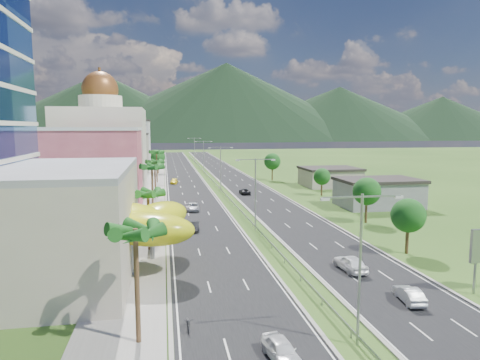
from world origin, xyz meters
TOP-DOWN VIEW (x-y plane):
  - ground at (0.00, 0.00)m, footprint 500.00×500.00m
  - road_left at (-7.50, 90.00)m, footprint 11.00×260.00m
  - road_right at (7.50, 90.00)m, footprint 11.00×260.00m
  - sidewalk_left at (-17.00, 90.00)m, footprint 7.00×260.00m
  - median_guardrail at (0.00, 71.99)m, footprint 0.10×216.06m
  - streetlight_median_a at (0.00, -25.00)m, footprint 6.04×0.25m
  - streetlight_median_b at (0.00, 10.00)m, footprint 6.04×0.25m
  - streetlight_median_c at (0.00, 50.00)m, footprint 6.04×0.25m
  - streetlight_median_d at (0.00, 95.00)m, footprint 6.04×0.25m
  - streetlight_median_e at (0.00, 140.00)m, footprint 6.04×0.25m
  - lime_canopy at (-20.00, -4.00)m, footprint 18.00×15.00m
  - pink_shophouse at (-28.00, 32.00)m, footprint 20.00×15.00m
  - domed_building at (-28.00, 55.00)m, footprint 20.00×20.00m
  - midrise_grey at (-27.00, 80.00)m, footprint 16.00×15.00m
  - midrise_beige at (-27.00, 102.00)m, footprint 16.00×15.00m
  - midrise_white at (-27.00, 125.00)m, footprint 16.00×15.00m
  - shed_near at (28.00, 25.00)m, footprint 15.00×10.00m
  - shed_far at (30.00, 55.00)m, footprint 14.00×12.00m
  - palm_tree_a at (-15.50, -22.00)m, footprint 3.60×3.60m
  - palm_tree_b at (-15.50, 2.00)m, footprint 3.60×3.60m
  - palm_tree_c at (-15.50, 22.00)m, footprint 3.60×3.60m
  - palm_tree_d at (-15.50, 45.00)m, footprint 3.60×3.60m
  - palm_tree_e at (-15.50, 70.00)m, footprint 3.60×3.60m
  - leafy_tree_lfar at (-15.50, 95.00)m, footprint 4.90×4.90m
  - leafy_tree_ra at (16.00, -5.00)m, footprint 4.20×4.20m
  - leafy_tree_rb at (19.00, 12.00)m, footprint 4.55×4.55m
  - leafy_tree_rc at (22.00, 40.00)m, footprint 3.85×3.85m
  - leafy_tree_rd at (18.00, 70.00)m, footprint 4.90×4.90m
  - mountain_ridge at (60.00, 450.00)m, footprint 860.00×140.00m
  - car_white_near_left at (-5.94, -26.08)m, footprint 2.28×4.41m
  - car_dark_left at (-9.12, 11.32)m, footprint 1.73×4.03m
  - car_silver_mid_left at (-8.38, 27.16)m, footprint 2.61×5.32m
  - car_yellow_far_left at (-10.85, 66.91)m, footprint 2.34×4.72m
  - car_white_near_right at (6.32, -9.89)m, footprint 2.37×5.16m
  - car_silver_right at (7.89, -18.74)m, footprint 2.02×4.36m
  - car_dark_far_right at (5.00, 45.06)m, footprint 2.26×4.77m
  - motorcycle at (-11.85, -20.64)m, footprint 0.66×2.02m

SIDE VIEW (x-z plane):
  - ground at x=0.00m, z-range 0.00..0.00m
  - mountain_ridge at x=60.00m, z-range -45.00..45.00m
  - road_left at x=-7.50m, z-range 0.00..0.04m
  - road_right at x=7.50m, z-range 0.00..0.04m
  - sidewalk_left at x=-17.00m, z-range 0.00..0.12m
  - median_guardrail at x=0.00m, z-range 0.24..1.00m
  - motorcycle at x=-11.85m, z-range 0.04..1.32m
  - car_dark_left at x=-9.12m, z-range 0.04..1.33m
  - car_dark_far_right at x=5.00m, z-range 0.04..1.35m
  - car_yellow_far_left at x=-10.85m, z-range 0.04..1.36m
  - car_silver_right at x=7.89m, z-range 0.04..1.42m
  - car_white_near_left at x=-5.94m, z-range 0.04..1.47m
  - car_silver_mid_left at x=-8.38m, z-range 0.04..1.49m
  - car_white_near_right at x=6.32m, z-range 0.04..1.76m
  - shed_far at x=30.00m, z-range 0.00..4.40m
  - shed_near at x=28.00m, z-range 0.00..5.00m
  - leafy_tree_rc at x=22.00m, z-range 1.21..7.54m
  - leafy_tree_ra at x=16.00m, z-range 1.33..8.23m
  - lime_canopy at x=-20.00m, z-range 1.29..8.69m
  - leafy_tree_rb at x=19.00m, z-range 1.44..8.92m
  - leafy_tree_lfar at x=-15.50m, z-range 1.55..9.60m
  - leafy_tree_rd at x=18.00m, z-range 1.55..9.60m
  - midrise_beige at x=-27.00m, z-range 0.00..13.00m
  - streetlight_median_a at x=0.00m, z-range 1.25..12.25m
  - streetlight_median_b at x=0.00m, z-range 1.25..12.25m
  - streetlight_median_c at x=0.00m, z-range 1.25..12.25m
  - streetlight_median_d at x=0.00m, z-range 1.25..12.25m
  - streetlight_median_e at x=0.00m, z-range 1.25..12.25m
  - palm_tree_b at x=-15.50m, z-range 3.01..11.11m
  - pink_shophouse at x=-28.00m, z-range 0.00..15.00m
  - palm_tree_d at x=-15.50m, z-range 3.24..11.84m
  - midrise_grey at x=-27.00m, z-range 0.00..16.00m
  - palm_tree_a at x=-15.50m, z-range 3.47..12.57m
  - palm_tree_e at x=-15.50m, z-range 3.61..13.01m
  - palm_tree_c at x=-15.50m, z-range 3.70..13.30m
  - midrise_white at x=-27.00m, z-range 0.00..18.00m
  - domed_building at x=-28.00m, z-range -3.00..25.70m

